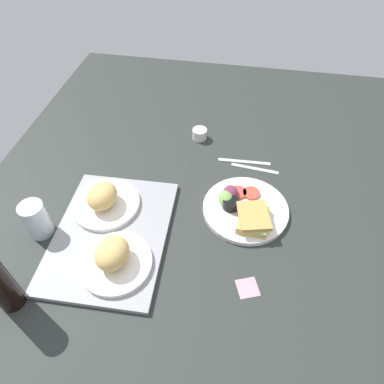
# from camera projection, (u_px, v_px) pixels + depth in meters

# --- Properties ---
(ground_plane) EXTENTS (1.90, 1.50, 0.03)m
(ground_plane) POSITION_uv_depth(u_px,v_px,m) (200.00, 209.00, 1.12)
(ground_plane) COLOR #282D2B
(serving_tray) EXTENTS (0.46, 0.35, 0.02)m
(serving_tray) POSITION_uv_depth(u_px,v_px,m) (111.00, 234.00, 1.03)
(serving_tray) COLOR gray
(serving_tray) RESTS_ON ground_plane
(bread_plate_near) EXTENTS (0.20, 0.20, 0.09)m
(bread_plate_near) POSITION_uv_depth(u_px,v_px,m) (114.00, 258.00, 0.93)
(bread_plate_near) COLOR white
(bread_plate_near) RESTS_ON serving_tray
(bread_plate_far) EXTENTS (0.21, 0.21, 0.09)m
(bread_plate_far) POSITION_uv_depth(u_px,v_px,m) (104.00, 200.00, 1.07)
(bread_plate_far) COLOR white
(bread_plate_far) RESTS_ON serving_tray
(plate_with_salad) EXTENTS (0.27, 0.27, 0.05)m
(plate_with_salad) POSITION_uv_depth(u_px,v_px,m) (244.00, 209.00, 1.08)
(plate_with_salad) COLOR white
(plate_with_salad) RESTS_ON ground_plane
(drinking_glass) EXTENTS (0.07, 0.07, 0.12)m
(drinking_glass) POSITION_uv_depth(u_px,v_px,m) (37.00, 220.00, 1.00)
(drinking_glass) COLOR silver
(drinking_glass) RESTS_ON ground_plane
(espresso_cup) EXTENTS (0.06, 0.06, 0.04)m
(espresso_cup) POSITION_uv_depth(u_px,v_px,m) (200.00, 134.00, 1.33)
(espresso_cup) COLOR silver
(espresso_cup) RESTS_ON ground_plane
(fork) EXTENTS (0.03, 0.17, 0.01)m
(fork) POSITION_uv_depth(u_px,v_px,m) (255.00, 168.00, 1.23)
(fork) COLOR #B7B7BC
(fork) RESTS_ON ground_plane
(knife) EXTENTS (0.02, 0.19, 0.01)m
(knife) POSITION_uv_depth(u_px,v_px,m) (244.00, 161.00, 1.25)
(knife) COLOR #B7B7BC
(knife) RESTS_ON ground_plane
(sticky_note) EXTENTS (0.07, 0.07, 0.00)m
(sticky_note) POSITION_uv_depth(u_px,v_px,m) (248.00, 288.00, 0.92)
(sticky_note) COLOR pink
(sticky_note) RESTS_ON ground_plane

